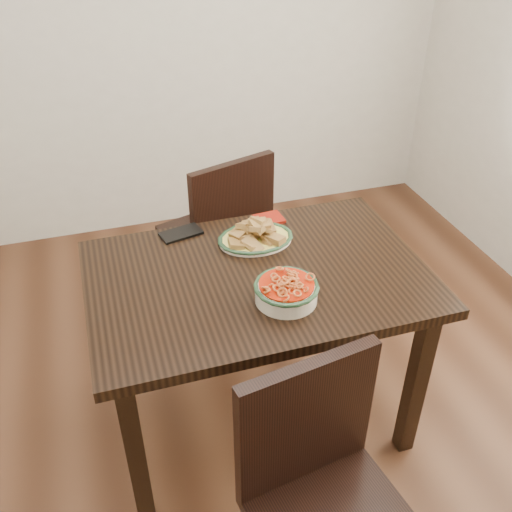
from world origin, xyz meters
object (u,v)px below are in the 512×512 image
object	(u,v)px
chair_near	(323,489)
noodle_bowl	(286,289)
chair_far	(222,230)
fish_plate	(255,231)
dining_table	(258,296)
smartphone	(181,233)

from	to	relation	value
chair_near	noodle_bowl	bearing A→B (deg)	72.84
chair_near	noodle_bowl	xyz separation A→B (m)	(0.07, 0.53, 0.29)
noodle_bowl	chair_far	bearing A→B (deg)	90.09
fish_plate	chair_far	bearing A→B (deg)	91.19
dining_table	fish_plate	size ratio (longest dim) A/B	4.22
dining_table	chair_near	world-z (taller)	chair_near
chair_near	dining_table	bearing A→B (deg)	78.37
dining_table	noodle_bowl	distance (m)	0.23
smartphone	dining_table	bearing A→B (deg)	-71.28
noodle_bowl	smartphone	distance (m)	0.56
dining_table	noodle_bowl	world-z (taller)	noodle_bowl
dining_table	smartphone	world-z (taller)	smartphone
fish_plate	noodle_bowl	bearing A→B (deg)	-91.44
chair_far	smartphone	xyz separation A→B (m)	(-0.25, -0.38, 0.26)
chair_near	smartphone	size ratio (longest dim) A/B	5.66
chair_far	noodle_bowl	world-z (taller)	chair_far
dining_table	fish_plate	xyz separation A→B (m)	(0.05, 0.20, 0.14)
noodle_bowl	smartphone	size ratio (longest dim) A/B	1.37
chair_far	chair_near	world-z (taller)	same
chair_near	smartphone	world-z (taller)	chair_near
noodle_bowl	smartphone	xyz separation A→B (m)	(-0.25, 0.50, -0.04)
fish_plate	chair_near	bearing A→B (deg)	-95.29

